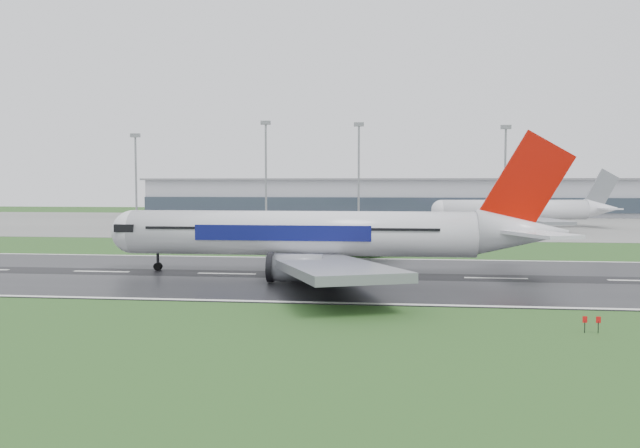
# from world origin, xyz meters

# --- Properties ---
(ground) EXTENTS (520.00, 520.00, 0.00)m
(ground) POSITION_xyz_m (0.00, 0.00, 0.00)
(ground) COLOR #21471A
(ground) RESTS_ON ground
(runway) EXTENTS (400.00, 45.00, 0.10)m
(runway) POSITION_xyz_m (0.00, 0.00, 0.05)
(runway) COLOR black
(runway) RESTS_ON ground
(apron) EXTENTS (400.00, 130.00, 0.08)m
(apron) POSITION_xyz_m (0.00, 125.00, 0.04)
(apron) COLOR slate
(apron) RESTS_ON ground
(terminal) EXTENTS (240.00, 36.00, 15.00)m
(terminal) POSITION_xyz_m (0.00, 185.00, 7.50)
(terminal) COLOR #94959E
(terminal) RESTS_ON ground
(main_airliner) EXTENTS (70.02, 66.73, 20.55)m
(main_airliner) POSITION_xyz_m (-24.13, 2.51, 10.37)
(main_airliner) COLOR silver
(main_airliner) RESTS_ON runway
(parked_airliner) EXTENTS (67.83, 64.41, 17.52)m
(parked_airliner) POSITION_xyz_m (24.56, 110.65, 8.84)
(parked_airliner) COLOR silver
(parked_airliner) RESTS_ON apron
(floodmast_0) EXTENTS (0.64, 0.64, 28.21)m
(floodmast_0) POSITION_xyz_m (-95.94, 100.00, 14.11)
(floodmast_0) COLOR gray
(floodmast_0) RESTS_ON ground
(floodmast_1) EXTENTS (0.64, 0.64, 31.70)m
(floodmast_1) POSITION_xyz_m (-54.20, 100.00, 15.85)
(floodmast_1) COLOR gray
(floodmast_1) RESTS_ON ground
(floodmast_2) EXTENTS (0.64, 0.64, 30.89)m
(floodmast_2) POSITION_xyz_m (-25.61, 100.00, 15.44)
(floodmast_2) COLOR gray
(floodmast_2) RESTS_ON ground
(floodmast_3) EXTENTS (0.64, 0.64, 29.67)m
(floodmast_3) POSITION_xyz_m (17.57, 100.00, 14.84)
(floodmast_3) COLOR gray
(floodmast_3) RESTS_ON ground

